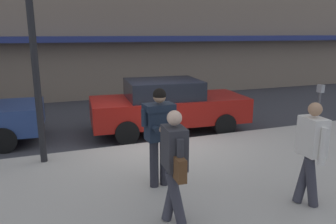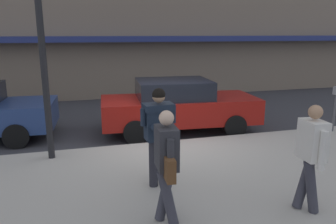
% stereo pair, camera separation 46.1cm
% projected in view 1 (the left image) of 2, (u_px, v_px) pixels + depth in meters
% --- Properties ---
extents(ground_plane, '(80.00, 80.00, 0.00)m').
position_uv_depth(ground_plane, '(154.00, 144.00, 8.65)').
color(ground_plane, '#333338').
extents(sidewalk, '(32.00, 5.30, 0.14)m').
position_uv_depth(sidewalk, '(248.00, 180.00, 6.35)').
color(sidewalk, '#A8A399').
rests_on(sidewalk, ground).
extents(curb_paint_line, '(28.00, 0.12, 0.01)m').
position_uv_depth(curb_paint_line, '(188.00, 139.00, 9.02)').
color(curb_paint_line, silver).
rests_on(curb_paint_line, ground).
extents(parked_sedan_mid, '(4.62, 2.17, 1.54)m').
position_uv_depth(parked_sedan_mid, '(168.00, 105.00, 9.60)').
color(parked_sedan_mid, maroon).
rests_on(parked_sedan_mid, ground).
extents(man_texting_on_phone, '(0.65, 0.60, 1.81)m').
position_uv_depth(man_texting_on_phone, '(159.00, 127.00, 5.73)').
color(man_texting_on_phone, '#23232B').
rests_on(man_texting_on_phone, sidewalk).
extents(pedestrian_in_light_coat, '(0.35, 0.60, 1.70)m').
position_uv_depth(pedestrian_in_light_coat, '(311.00, 148.00, 5.12)').
color(pedestrian_in_light_coat, '#33333D').
rests_on(pedestrian_in_light_coat, sidewalk).
extents(pedestrian_with_bag, '(0.34, 0.72, 1.70)m').
position_uv_depth(pedestrian_with_bag, '(175.00, 161.00, 4.59)').
color(pedestrian_with_bag, '#33333D').
rests_on(pedestrian_with_bag, sidewalk).
extents(street_lamp_post, '(0.36, 0.36, 4.88)m').
position_uv_depth(street_lamp_post, '(31.00, 18.00, 6.41)').
color(street_lamp_post, black).
rests_on(street_lamp_post, sidewalk).
extents(parking_meter, '(0.12, 0.18, 1.27)m').
position_uv_depth(parking_meter, '(319.00, 100.00, 9.47)').
color(parking_meter, '#4C4C51').
rests_on(parking_meter, sidewalk).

